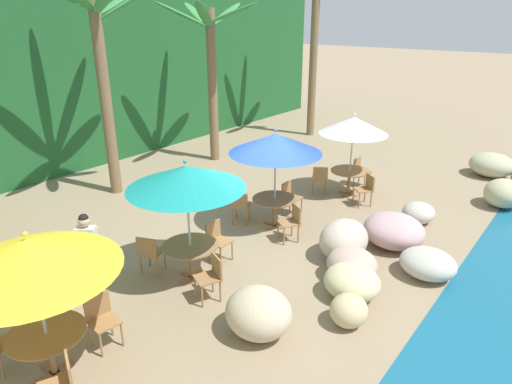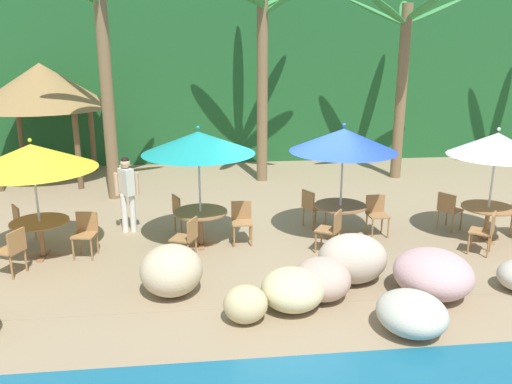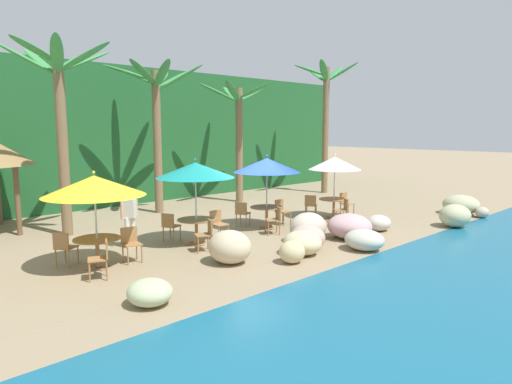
{
  "view_description": "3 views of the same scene",
  "coord_description": "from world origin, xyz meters",
  "px_view_note": "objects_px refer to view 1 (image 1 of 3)",
  "views": [
    {
      "loc": [
        -7.2,
        -5.69,
        4.99
      ],
      "look_at": [
        -0.06,
        -0.07,
        1.34
      ],
      "focal_mm": 31.52,
      "sensor_mm": 36.0,
      "label": 1
    },
    {
      "loc": [
        -1.89,
        -10.06,
        4.07
      ],
      "look_at": [
        -0.76,
        0.02,
        1.15
      ],
      "focal_mm": 36.77,
      "sensor_mm": 36.0,
      "label": 2
    },
    {
      "loc": [
        -9.47,
        -10.41,
        3.33
      ],
      "look_at": [
        0.33,
        -0.03,
        1.34
      ],
      "focal_mm": 31.96,
      "sensor_mm": 36.0,
      "label": 3
    }
  ],
  "objects_px": {
    "chair_teal_seaward": "(217,238)",
    "chair_blue_inland": "(240,205)",
    "dining_table_yellow": "(48,340)",
    "dining_table_white": "(350,174)",
    "chair_white_inland": "(320,178)",
    "chair_white_left": "(366,188)",
    "chair_yellow_seaward": "(102,317)",
    "chair_white_seaward": "(360,170)",
    "chair_teal_inland": "(150,252)",
    "umbrella_white": "(354,125)",
    "umbrella_yellow": "(29,255)",
    "dining_table_teal": "(190,251)",
    "umbrella_blue": "(275,144)",
    "chair_blue_left": "(292,220)",
    "umbrella_teal": "(186,177)",
    "palm_tree_third": "(211,57)",
    "palm_tree_fourth": "(314,31)",
    "palm_tree_second": "(100,48)",
    "waiter_in_white": "(88,250)",
    "chair_blue_seaward": "(290,196)",
    "chair_teal_left": "(212,275)",
    "dining_table_blue": "(274,203)",
    "chair_yellow_left": "(62,383)"
  },
  "relations": [
    {
      "from": "chair_yellow_seaward",
      "to": "umbrella_teal",
      "type": "bearing_deg",
      "value": 7.52
    },
    {
      "from": "chair_blue_left",
      "to": "palm_tree_fourth",
      "type": "relative_size",
      "value": 0.13
    },
    {
      "from": "dining_table_teal",
      "to": "chair_teal_left",
      "type": "distance_m",
      "value": 0.86
    },
    {
      "from": "umbrella_yellow",
      "to": "chair_white_seaward",
      "type": "bearing_deg",
      "value": -0.22
    },
    {
      "from": "dining_table_white",
      "to": "palm_tree_third",
      "type": "height_order",
      "value": "palm_tree_third"
    },
    {
      "from": "umbrella_blue",
      "to": "palm_tree_second",
      "type": "bearing_deg",
      "value": 101.55
    },
    {
      "from": "umbrella_yellow",
      "to": "umbrella_blue",
      "type": "distance_m",
      "value": 6.05
    },
    {
      "from": "chair_teal_seaward",
      "to": "chair_teal_inland",
      "type": "distance_m",
      "value": 1.43
    },
    {
      "from": "umbrella_white",
      "to": "chair_yellow_seaward",
      "type": "bearing_deg",
      "value": 179.4
    },
    {
      "from": "dining_table_yellow",
      "to": "chair_white_seaward",
      "type": "bearing_deg",
      "value": -0.22
    },
    {
      "from": "palm_tree_third",
      "to": "chair_blue_left",
      "type": "bearing_deg",
      "value": -121.26
    },
    {
      "from": "dining_table_teal",
      "to": "dining_table_white",
      "type": "xyz_separation_m",
      "value": [
        6.0,
        -0.38,
        0.0
      ]
    },
    {
      "from": "umbrella_white",
      "to": "chair_white_left",
      "type": "height_order",
      "value": "umbrella_white"
    },
    {
      "from": "chair_white_inland",
      "to": "palm_tree_second",
      "type": "distance_m",
      "value": 7.0
    },
    {
      "from": "palm_tree_fourth",
      "to": "dining_table_white",
      "type": "bearing_deg",
      "value": -138.76
    },
    {
      "from": "dining_table_teal",
      "to": "umbrella_blue",
      "type": "bearing_deg",
      "value": 1.81
    },
    {
      "from": "palm_tree_third",
      "to": "dining_table_white",
      "type": "bearing_deg",
      "value": -90.48
    },
    {
      "from": "umbrella_yellow",
      "to": "chair_yellow_seaward",
      "type": "height_order",
      "value": "umbrella_yellow"
    },
    {
      "from": "chair_white_inland",
      "to": "chair_white_left",
      "type": "xyz_separation_m",
      "value": [
        0.1,
        -1.4,
        0.0
      ]
    },
    {
      "from": "chair_blue_seaward",
      "to": "chair_blue_left",
      "type": "xyz_separation_m",
      "value": [
        -1.22,
        -0.89,
        0.0
      ]
    },
    {
      "from": "chair_blue_left",
      "to": "chair_white_inland",
      "type": "xyz_separation_m",
      "value": [
        2.88,
        0.96,
        0.0
      ]
    },
    {
      "from": "umbrella_white",
      "to": "chair_teal_inland",
      "type": "bearing_deg",
      "value": 170.01
    },
    {
      "from": "chair_teal_seaward",
      "to": "palm_tree_fourth",
      "type": "xyz_separation_m",
      "value": [
        10.38,
        4.13,
        3.76
      ]
    },
    {
      "from": "umbrella_yellow",
      "to": "dining_table_yellow",
      "type": "distance_m",
      "value": 1.39
    },
    {
      "from": "dining_table_yellow",
      "to": "waiter_in_white",
      "type": "relative_size",
      "value": 0.65
    },
    {
      "from": "chair_blue_seaward",
      "to": "palm_tree_third",
      "type": "distance_m",
      "value": 6.14
    },
    {
      "from": "chair_yellow_left",
      "to": "chair_blue_seaward",
      "type": "xyz_separation_m",
      "value": [
        7.15,
        1.29,
        0.0
      ]
    },
    {
      "from": "umbrella_yellow",
      "to": "chair_white_left",
      "type": "distance_m",
      "value": 8.82
    },
    {
      "from": "dining_table_yellow",
      "to": "chair_blue_inland",
      "type": "xyz_separation_m",
      "value": [
        5.58,
        1.08,
        -0.1
      ]
    },
    {
      "from": "dining_table_yellow",
      "to": "dining_table_white",
      "type": "bearing_deg",
      "value": -0.74
    },
    {
      "from": "chair_blue_inland",
      "to": "waiter_in_white",
      "type": "bearing_deg",
      "value": 177.61
    },
    {
      "from": "chair_yellow_left",
      "to": "palm_tree_fourth",
      "type": "height_order",
      "value": "palm_tree_fourth"
    },
    {
      "from": "chair_yellow_seaward",
      "to": "palm_tree_fourth",
      "type": "height_order",
      "value": "palm_tree_fourth"
    },
    {
      "from": "dining_table_yellow",
      "to": "chair_teal_inland",
      "type": "xyz_separation_m",
      "value": [
        2.68,
        1.01,
        -0.1
      ]
    },
    {
      "from": "chair_teal_seaward",
      "to": "chair_blue_seaward",
      "type": "distance_m",
      "value": 2.95
    },
    {
      "from": "chair_yellow_left",
      "to": "waiter_in_white",
      "type": "relative_size",
      "value": 0.51
    },
    {
      "from": "chair_white_left",
      "to": "chair_white_seaward",
      "type": "bearing_deg",
      "value": 32.18
    },
    {
      "from": "umbrella_white",
      "to": "chair_teal_seaward",
      "type": "bearing_deg",
      "value": 174.9
    },
    {
      "from": "chair_teal_left",
      "to": "chair_white_seaward",
      "type": "xyz_separation_m",
      "value": [
        7.11,
        0.51,
        0.0
      ]
    },
    {
      "from": "chair_yellow_seaward",
      "to": "chair_blue_inland",
      "type": "relative_size",
      "value": 1.0
    },
    {
      "from": "dining_table_teal",
      "to": "chair_teal_left",
      "type": "xyz_separation_m",
      "value": [
        -0.26,
        -0.81,
        -0.1
      ]
    },
    {
      "from": "chair_teal_seaward",
      "to": "chair_blue_inland",
      "type": "relative_size",
      "value": 1.0
    },
    {
      "from": "chair_blue_inland",
      "to": "chair_yellow_seaward",
      "type": "bearing_deg",
      "value": -166.78
    },
    {
      "from": "chair_blue_left",
      "to": "dining_table_white",
      "type": "distance_m",
      "value": 3.44
    },
    {
      "from": "chair_white_inland",
      "to": "dining_table_teal",
      "type": "bearing_deg",
      "value": -177.03
    },
    {
      "from": "umbrella_yellow",
      "to": "chair_teal_left",
      "type": "height_order",
      "value": "umbrella_yellow"
    },
    {
      "from": "dining_table_blue",
      "to": "chair_blue_seaward",
      "type": "height_order",
      "value": "chair_blue_seaward"
    },
    {
      "from": "chair_yellow_seaward",
      "to": "palm_tree_fourth",
      "type": "distance_m",
      "value": 14.69
    },
    {
      "from": "dining_table_blue",
      "to": "chair_teal_seaward",
      "type": "bearing_deg",
      "value": -179.61
    },
    {
      "from": "palm_tree_second",
      "to": "umbrella_white",
      "type": "bearing_deg",
      "value": -53.54
    }
  ]
}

